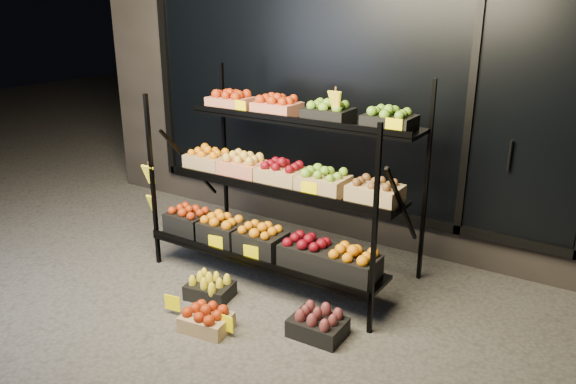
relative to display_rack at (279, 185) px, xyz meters
The scene contains 8 objects.
ground 0.99m from the display_rack, 88.38° to the right, with size 24.00×24.00×0.00m, color #514F4C.
building 2.21m from the display_rack, 89.51° to the left, with size 6.00×2.08×3.50m.
display_rack is the anchor object (origin of this frame).
tag_floor_a 1.27m from the display_rack, 105.63° to the right, with size 0.13×0.01×0.12m, color #FFEA00.
tag_floor_b 1.26m from the display_rack, 77.59° to the right, with size 0.13×0.01×0.12m, color #FFEA00.
floor_crate_midleft 0.98m from the display_rack, 108.49° to the right, with size 0.39×0.31×0.18m.
floor_crate_midright 1.23m from the display_rack, 86.67° to the right, with size 0.37×0.29×0.18m.
floor_crate_right 1.22m from the display_rack, 40.69° to the right, with size 0.38×0.29×0.19m.
Camera 1 is at (2.40, -3.00, 2.22)m, focal length 35.00 mm.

